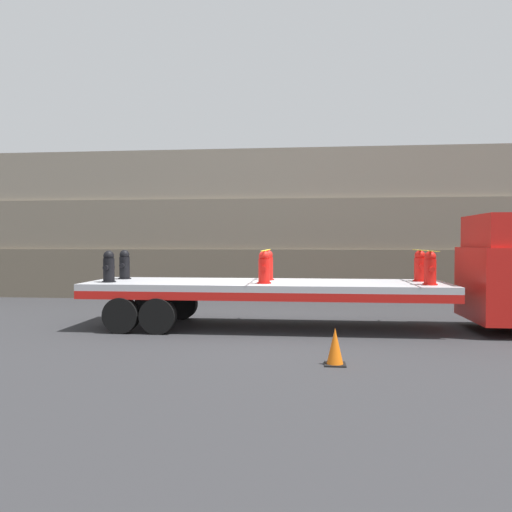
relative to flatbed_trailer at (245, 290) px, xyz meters
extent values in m
plane|color=#2D2D30|center=(0.55, 0.00, -0.98)|extent=(120.00, 120.00, 0.00)
cube|color=#665B4C|center=(0.55, 7.50, -0.01)|extent=(60.00, 3.00, 1.95)
cube|color=#756B5B|center=(0.55, 7.65, 1.94)|extent=(60.00, 3.00, 1.95)
cube|color=gray|center=(0.55, 7.80, 3.89)|extent=(60.00, 3.00, 1.95)
cube|color=red|center=(6.63, 0.00, 1.52)|extent=(1.73, 2.25, 0.81)
cube|color=#B2B2B7|center=(0.55, 0.00, 0.14)|extent=(9.23, 2.53, 0.16)
cube|color=red|center=(0.55, -1.22, -0.05)|extent=(9.23, 0.08, 0.20)
cube|color=red|center=(0.55, 1.22, -0.05)|extent=(9.23, 0.08, 0.20)
cylinder|color=black|center=(-1.99, -1.16, -0.54)|extent=(0.88, 0.30, 0.88)
cylinder|color=black|center=(-1.99, 1.16, -0.54)|extent=(0.88, 0.30, 0.88)
cylinder|color=black|center=(-2.91, -1.16, -0.54)|extent=(0.88, 0.30, 0.88)
cylinder|color=black|center=(-2.91, 1.16, -0.54)|extent=(0.88, 0.30, 0.88)
cylinder|color=black|center=(-3.47, -0.56, 0.23)|extent=(0.36, 0.36, 0.03)
cylinder|color=black|center=(-3.47, -0.56, 0.53)|extent=(0.28, 0.28, 0.62)
sphere|color=black|center=(-3.47, -0.56, 0.90)|extent=(0.27, 0.27, 0.27)
cylinder|color=black|center=(-3.47, -0.75, 0.60)|extent=(0.13, 0.11, 0.13)
cylinder|color=black|center=(-3.47, -0.36, 0.60)|extent=(0.13, 0.11, 0.13)
cylinder|color=black|center=(-3.47, 0.56, 0.23)|extent=(0.36, 0.36, 0.03)
cylinder|color=black|center=(-3.47, 0.56, 0.53)|extent=(0.28, 0.28, 0.62)
sphere|color=black|center=(-3.47, 0.56, 0.90)|extent=(0.27, 0.27, 0.27)
cylinder|color=black|center=(-3.47, 0.36, 0.60)|extent=(0.13, 0.11, 0.13)
cylinder|color=black|center=(-3.47, 0.75, 0.60)|extent=(0.13, 0.11, 0.13)
cylinder|color=red|center=(0.55, -0.56, 0.23)|extent=(0.36, 0.36, 0.03)
cylinder|color=red|center=(0.55, -0.56, 0.53)|extent=(0.28, 0.28, 0.62)
sphere|color=red|center=(0.55, -0.56, 0.90)|extent=(0.27, 0.27, 0.27)
cylinder|color=red|center=(0.55, -0.75, 0.60)|extent=(0.13, 0.11, 0.13)
cylinder|color=red|center=(0.55, -0.36, 0.60)|extent=(0.13, 0.11, 0.13)
cylinder|color=red|center=(0.55, 0.56, 0.23)|extent=(0.36, 0.36, 0.03)
cylinder|color=red|center=(0.55, 0.56, 0.53)|extent=(0.28, 0.28, 0.62)
sphere|color=red|center=(0.55, 0.56, 0.90)|extent=(0.27, 0.27, 0.27)
cylinder|color=red|center=(0.55, 0.36, 0.60)|extent=(0.13, 0.11, 0.13)
cylinder|color=red|center=(0.55, 0.75, 0.60)|extent=(0.13, 0.11, 0.13)
cylinder|color=red|center=(4.57, -0.56, 0.23)|extent=(0.36, 0.36, 0.03)
cylinder|color=red|center=(4.57, -0.56, 0.53)|extent=(0.28, 0.28, 0.62)
sphere|color=red|center=(4.57, -0.56, 0.90)|extent=(0.27, 0.27, 0.27)
cylinder|color=red|center=(4.57, -0.75, 0.60)|extent=(0.13, 0.11, 0.13)
cylinder|color=red|center=(4.57, -0.36, 0.60)|extent=(0.13, 0.11, 0.13)
cylinder|color=red|center=(4.57, 0.56, 0.23)|extent=(0.36, 0.36, 0.03)
cylinder|color=red|center=(4.57, 0.56, 0.53)|extent=(0.28, 0.28, 0.62)
sphere|color=red|center=(4.57, 0.56, 0.90)|extent=(0.27, 0.27, 0.27)
cylinder|color=red|center=(4.57, 0.36, 0.60)|extent=(0.13, 0.11, 0.13)
cylinder|color=red|center=(4.57, 0.75, 0.60)|extent=(0.13, 0.11, 0.13)
cube|color=yellow|center=(0.55, 0.00, 1.04)|extent=(0.05, 2.73, 0.01)
cube|color=yellow|center=(4.57, 0.00, 1.04)|extent=(0.05, 2.73, 0.01)
cube|color=black|center=(2.13, -3.81, -0.97)|extent=(0.39, 0.39, 0.03)
cone|color=orange|center=(2.13, -3.81, -0.63)|extent=(0.30, 0.30, 0.65)
camera|label=1|loc=(1.62, -12.91, 1.26)|focal=35.00mm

